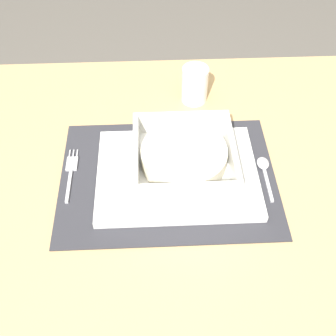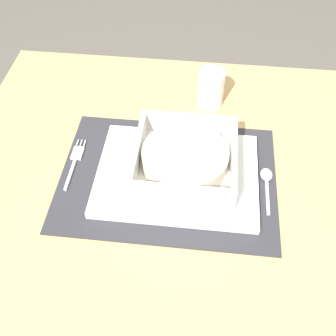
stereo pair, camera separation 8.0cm
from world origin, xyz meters
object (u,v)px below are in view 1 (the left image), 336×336
object	(u,v)px
porridge_bowl	(184,158)
fork	(71,170)
spoon	(264,166)
dining_table	(176,201)
butter_knife	(253,175)
bread_knife	(242,184)
drinking_glass	(195,86)

from	to	relation	value
porridge_bowl	fork	distance (m)	0.23
spoon	porridge_bowl	bearing A→B (deg)	178.94
dining_table	fork	xyz separation A→B (m)	(-0.21, 0.00, 0.11)
dining_table	fork	bearing A→B (deg)	179.92
fork	butter_knife	world-z (taller)	butter_knife
spoon	dining_table	bearing A→B (deg)	175.74
dining_table	bread_knife	world-z (taller)	bread_knife
spoon	bread_knife	xyz separation A→B (m)	(-0.05, -0.04, -0.00)
fork	butter_knife	distance (m)	0.36
fork	bread_knife	xyz separation A→B (m)	(0.34, -0.05, 0.00)
porridge_bowl	bread_knife	distance (m)	0.12
spoon	bread_knife	size ratio (longest dim) A/B	0.88
spoon	fork	bearing A→B (deg)	177.06
dining_table	drinking_glass	xyz separation A→B (m)	(0.05, 0.21, 0.15)
drinking_glass	butter_knife	bearing A→B (deg)	-68.16
dining_table	spoon	bearing A→B (deg)	-2.50
butter_knife	drinking_glass	size ratio (longest dim) A/B	1.56
dining_table	bread_knife	xyz separation A→B (m)	(0.12, -0.05, 0.12)
bread_knife	dining_table	bearing A→B (deg)	156.53
butter_knife	porridge_bowl	bearing A→B (deg)	175.66
dining_table	drinking_glass	distance (m)	0.27
butter_knife	bread_knife	bearing A→B (deg)	-134.72
fork	butter_knife	size ratio (longest dim) A/B	1.01
bread_knife	butter_knife	bearing A→B (deg)	40.88
bread_knife	porridge_bowl	bearing A→B (deg)	158.42
porridge_bowl	butter_knife	world-z (taller)	porridge_bowl
butter_knife	bread_knife	size ratio (longest dim) A/B	1.04
porridge_bowl	drinking_glass	bearing A→B (deg)	79.77
butter_knife	bread_knife	xyz separation A→B (m)	(-0.03, -0.02, 0.00)
porridge_bowl	bread_knife	bearing A→B (deg)	-20.26
dining_table	porridge_bowl	world-z (taller)	porridge_bowl
dining_table	bread_knife	size ratio (longest dim) A/B	7.05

